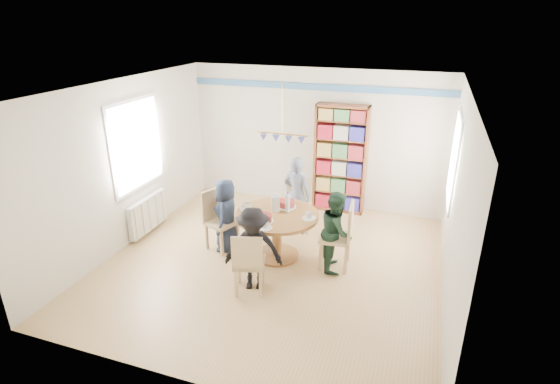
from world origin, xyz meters
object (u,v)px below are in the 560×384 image
at_px(dining_table, 277,225).
at_px(person_right, 336,231).
at_px(chair_right, 342,233).
at_px(person_near, 253,249).
at_px(chair_far, 298,202).
at_px(radiator, 148,214).
at_px(person_far, 297,195).
at_px(chair_left, 218,217).
at_px(bookshelf, 340,160).
at_px(person_left, 226,215).
at_px(chair_near, 248,261).

xyz_separation_m(dining_table, person_right, (0.94, -0.02, 0.06)).
distance_m(chair_right, person_near, 1.40).
bearing_deg(person_near, person_right, 27.02).
relative_size(chair_far, person_right, 0.76).
height_order(radiator, person_far, person_far).
height_order(chair_right, person_far, person_far).
distance_m(dining_table, chair_right, 1.01).
xyz_separation_m(radiator, chair_left, (1.41, -0.08, 0.20)).
bearing_deg(radiator, chair_far, 22.42).
bearing_deg(radiator, chair_left, -3.14).
bearing_deg(person_near, chair_far, 73.13).
relative_size(chair_left, chair_far, 1.07).
height_order(chair_far, bookshelf, bookshelf).
bearing_deg(person_left, person_near, 32.39).
bearing_deg(chair_left, person_near, -41.90).
height_order(chair_near, person_left, person_left).
xyz_separation_m(chair_right, person_right, (-0.07, -0.04, 0.04)).
height_order(chair_right, bookshelf, bookshelf).
bearing_deg(chair_near, chair_left, 133.02).
bearing_deg(bookshelf, chair_near, -100.28).
height_order(dining_table, chair_right, chair_right).
distance_m(chair_near, bookshelf, 3.26).
distance_m(chair_left, person_left, 0.17).
xyz_separation_m(radiator, bookshelf, (2.96, 2.04, 0.67)).
bearing_deg(dining_table, person_left, -178.27).
distance_m(radiator, chair_left, 1.42).
relative_size(person_right, bookshelf, 0.59).
xyz_separation_m(chair_far, bookshelf, (0.52, 1.03, 0.51)).
distance_m(person_right, person_far, 1.33).
relative_size(dining_table, person_left, 1.07).
relative_size(dining_table, person_near, 1.06).
bearing_deg(person_near, person_left, 117.74).
height_order(chair_far, chair_near, chair_far).
height_order(chair_near, person_right, person_right).
xyz_separation_m(dining_table, chair_near, (-0.03, -1.07, -0.04)).
distance_m(chair_far, person_near, 1.98).
bearing_deg(person_left, person_right, 79.34).
bearing_deg(person_near, radiator, 142.47).
bearing_deg(person_far, chair_left, 52.98).
relative_size(radiator, person_right, 0.81).
xyz_separation_m(dining_table, chair_right, (1.01, 0.02, 0.02)).
bearing_deg(person_right, person_left, 78.84).
bearing_deg(bookshelf, chair_left, -126.34).
height_order(dining_table, person_near, person_near).
distance_m(chair_far, person_far, 0.22).
height_order(person_far, bookshelf, bookshelf).
xyz_separation_m(chair_right, person_left, (-1.87, -0.05, 0.03)).
bearing_deg(chair_near, chair_right, 46.29).
relative_size(radiator, dining_table, 0.77).
bearing_deg(person_left, chair_right, 80.62).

